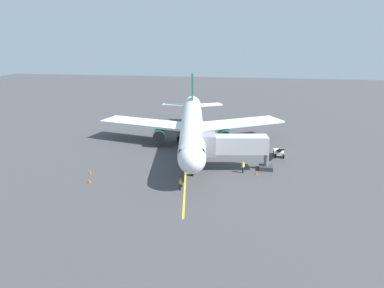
% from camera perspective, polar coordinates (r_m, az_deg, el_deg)
% --- Properties ---
extents(ground_plane, '(220.00, 220.00, 0.00)m').
position_cam_1_polar(ground_plane, '(63.11, 0.05, -0.48)').
color(ground_plane, '#424244').
extents(apron_lead_in_line, '(6.35, 39.57, 0.01)m').
position_cam_1_polar(apron_lead_in_line, '(57.57, -0.91, -2.24)').
color(apron_lead_in_line, yellow).
rests_on(apron_lead_in_line, ground).
extents(airplane, '(34.40, 40.26, 11.50)m').
position_cam_1_polar(airplane, '(62.36, 0.02, 3.13)').
color(airplane, white).
rests_on(airplane, ground).
extents(jet_bridge, '(11.52, 4.46, 5.40)m').
position_cam_1_polar(jet_bridge, '(51.83, 5.93, -0.18)').
color(jet_bridge, '#B7B7BC').
rests_on(jet_bridge, ground).
extents(ground_crew_marshaller, '(0.45, 0.47, 1.71)m').
position_cam_1_polar(ground_crew_marshaller, '(51.68, 8.23, -3.69)').
color(ground_crew_marshaller, '#23232D').
rests_on(ground_crew_marshaller, ground).
extents(ground_crew_wing_walker, '(0.47, 0.41, 1.71)m').
position_cam_1_polar(ground_crew_wing_walker, '(70.08, -4.65, 2.02)').
color(ground_crew_wing_walker, '#23232D').
rests_on(ground_crew_wing_walker, ground).
extents(ground_crew_loader, '(0.39, 0.47, 1.71)m').
position_cam_1_polar(ground_crew_loader, '(45.56, -1.90, -6.45)').
color(ground_crew_loader, '#23232D').
rests_on(ground_crew_loader, ground).
extents(belt_loader_near_nose, '(1.65, 4.63, 2.32)m').
position_cam_1_polar(belt_loader_near_nose, '(59.76, 13.83, -1.30)').
color(belt_loader_near_nose, white).
rests_on(belt_loader_near_nose, ground).
extents(safety_cone_nose_left, '(0.32, 0.32, 0.55)m').
position_cam_1_polar(safety_cone_nose_left, '(49.94, -16.19, -5.74)').
color(safety_cone_nose_left, '#F2590F').
rests_on(safety_cone_nose_left, ground).
extents(safety_cone_nose_right, '(0.32, 0.32, 0.55)m').
position_cam_1_polar(safety_cone_nose_right, '(53.23, -16.10, -4.29)').
color(safety_cone_nose_right, '#F2590F').
rests_on(safety_cone_nose_right, ground).
extents(safety_cone_wing_port, '(0.32, 0.32, 0.55)m').
position_cam_1_polar(safety_cone_wing_port, '(51.57, 10.36, -4.58)').
color(safety_cone_wing_port, '#F2590F').
rests_on(safety_cone_wing_port, ground).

